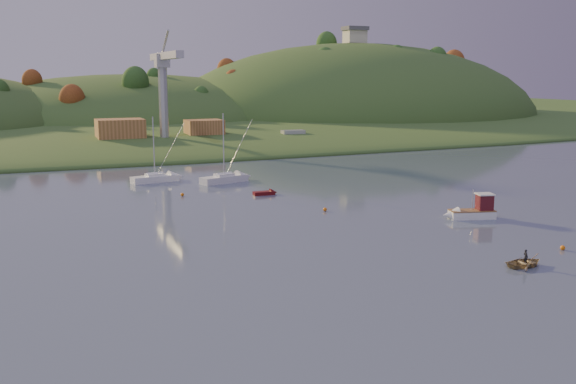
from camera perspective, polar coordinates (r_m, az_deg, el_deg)
name	(u,v)px	position (r m, az deg, el deg)	size (l,w,h in m)	color
ground	(499,323)	(49.34, 18.28, -10.99)	(500.00, 500.00, 0.00)	#324052
far_shore	(100,120)	(266.54, -16.36, 6.16)	(620.00, 220.00, 1.50)	#304B1E
shore_slope	(127,134)	(202.31, -14.15, 5.06)	(640.00, 150.00, 7.00)	#304B1E
hill_center	(134,123)	(248.19, -13.51, 6.01)	(140.00, 120.00, 36.00)	#304B1E
hill_right	(353,119)	(262.10, 5.83, 6.46)	(150.00, 130.00, 60.00)	#304B1E
hilltop_house	(355,34)	(261.99, 5.97, 13.76)	(9.00, 7.00, 6.45)	beige
hillside_trees	(117,129)	(222.03, -14.97, 5.47)	(280.00, 50.00, 32.00)	#244C1B
wharf	(175,142)	(161.08, -9.99, 4.37)	(42.00, 16.00, 2.40)	slate
shed_west	(120,129)	(159.34, -14.69, 5.43)	(11.00, 8.00, 4.80)	#976032
shed_east	(204,128)	(164.68, -7.46, 5.69)	(9.00, 7.00, 4.00)	#976032
dock_crane	(164,77)	(156.08, -10.96, 10.03)	(3.20, 28.00, 20.30)	#B7B7BC
fishing_boat	(469,211)	(82.49, 15.77, -1.66)	(6.80, 3.76, 4.14)	white
sailboat_near	(155,178)	(108.87, -11.74, 1.25)	(8.11, 3.79, 10.82)	white
sailboat_far	(224,178)	(106.54, -5.70, 1.23)	(8.58, 4.81, 11.40)	white
canoe	(525,263)	(63.76, 20.34, -5.90)	(2.67, 3.74, 0.77)	#947C52
paddler	(525,259)	(63.68, 20.36, -5.63)	(0.51, 0.33, 1.40)	black
red_tender	(268,193)	(95.49, -1.76, -0.07)	(3.72, 1.34, 1.26)	#570C0F
work_vessel	(293,139)	(166.65, 0.45, 4.74)	(13.95, 5.61, 3.53)	slate
buoy_0	(563,248)	(71.05, 23.23, -4.58)	(0.50, 0.50, 0.50)	orange
buoy_1	(325,209)	(83.86, 3.31, -1.55)	(0.50, 0.50, 0.50)	orange
buoy_3	(182,195)	(95.37, -9.38, -0.23)	(0.50, 0.50, 0.50)	orange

